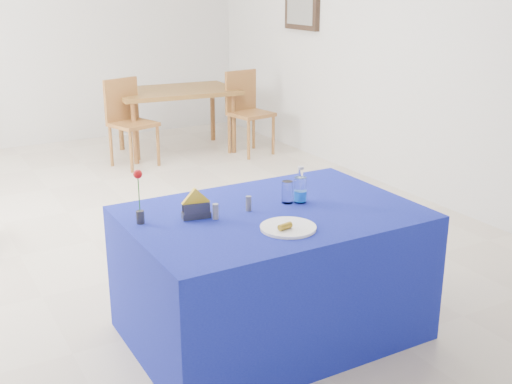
# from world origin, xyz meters

# --- Properties ---
(floor) EXTENTS (7.00, 7.00, 0.00)m
(floor) POSITION_xyz_m (0.00, 0.00, 0.00)
(floor) COLOR beige
(floor) RESTS_ON ground
(room_shell) EXTENTS (7.00, 7.00, 7.00)m
(room_shell) POSITION_xyz_m (0.00, 0.00, 1.75)
(room_shell) COLOR silver
(room_shell) RESTS_ON ground
(picture_frame) EXTENTS (0.06, 0.64, 0.52)m
(picture_frame) POSITION_xyz_m (2.47, 1.60, 1.70)
(picture_frame) COLOR black
(picture_frame) RESTS_ON room_shell
(picture_art) EXTENTS (0.02, 0.52, 0.40)m
(picture_art) POSITION_xyz_m (2.44, 1.60, 1.70)
(picture_art) COLOR #998C66
(picture_art) RESTS_ON room_shell
(plate) EXTENTS (0.29, 0.29, 0.01)m
(plate) POSITION_xyz_m (-0.09, -2.17, 0.77)
(plate) COLOR white
(plate) RESTS_ON blue_table
(drinking_glass) EXTENTS (0.07, 0.07, 0.13)m
(drinking_glass) POSITION_xyz_m (0.13, -1.82, 0.82)
(drinking_glass) COLOR silver
(drinking_glass) RESTS_ON blue_table
(salt_shaker) EXTENTS (0.03, 0.03, 0.08)m
(salt_shaker) POSITION_xyz_m (-0.35, -1.85, 0.80)
(salt_shaker) COLOR gray
(salt_shaker) RESTS_ON blue_table
(pepper_shaker) EXTENTS (0.03, 0.03, 0.08)m
(pepper_shaker) POSITION_xyz_m (-0.13, -1.82, 0.80)
(pepper_shaker) COLOR slate
(pepper_shaker) RESTS_ON blue_table
(blue_table) EXTENTS (1.60, 1.10, 0.76)m
(blue_table) POSITION_xyz_m (-0.02, -1.90, 0.38)
(blue_table) COLOR #0F178F
(blue_table) RESTS_ON floor
(water_bottle) EXTENTS (0.07, 0.07, 0.21)m
(water_bottle) POSITION_xyz_m (0.20, -1.84, 0.83)
(water_bottle) COLOR white
(water_bottle) RESTS_ON blue_table
(napkin_holder) EXTENTS (0.16, 0.09, 0.17)m
(napkin_holder) POSITION_xyz_m (-0.43, -1.78, 0.81)
(napkin_holder) COLOR #323337
(napkin_holder) RESTS_ON blue_table
(rose_vase) EXTENTS (0.05, 0.05, 0.30)m
(rose_vase) POSITION_xyz_m (-0.72, -1.71, 0.90)
(rose_vase) COLOR #232328
(rose_vase) RESTS_ON blue_table
(oak_table) EXTENTS (1.49, 1.03, 0.76)m
(oak_table) POSITION_xyz_m (1.16, 2.31, 0.68)
(oak_table) COLOR brown
(oak_table) RESTS_ON floor
(chair_bg_left) EXTENTS (0.54, 0.54, 0.96)m
(chair_bg_left) POSITION_xyz_m (0.47, 2.01, 0.56)
(chair_bg_left) COLOR #94582B
(chair_bg_left) RESTS_ON floor
(chair_bg_right) EXTENTS (0.50, 0.50, 0.98)m
(chair_bg_right) POSITION_xyz_m (1.87, 1.84, 0.56)
(chair_bg_right) COLOR #94582B
(chair_bg_right) RESTS_ON floor
(banana_pieces) EXTENTS (0.08, 0.05, 0.03)m
(banana_pieces) POSITION_xyz_m (-0.12, -2.19, 0.79)
(banana_pieces) COLOR yellow
(banana_pieces) RESTS_ON plate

